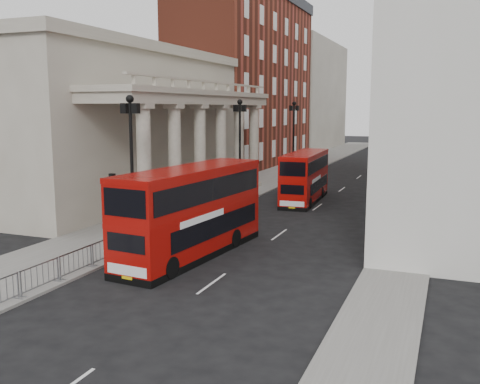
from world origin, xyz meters
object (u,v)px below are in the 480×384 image
(lamp_post_south, at_px, (132,160))
(bus_near, at_px, (192,210))
(pedestrian_c, at_px, (218,190))
(traffic_light, at_px, (113,199))
(pedestrian_b, at_px, (197,187))
(bus_far, at_px, (305,176))
(monument_column, at_px, (405,66))
(lamp_post_north, at_px, (294,134))
(pedestrian_a, at_px, (200,194))
(lamp_post_mid, at_px, (240,143))

(lamp_post_south, height_order, bus_near, lamp_post_south)
(lamp_post_south, distance_m, pedestrian_c, 15.32)
(traffic_light, xyz_separation_m, pedestrian_b, (-4.20, 18.22, -2.14))
(bus_near, xyz_separation_m, bus_far, (1.23, 18.43, -0.31))
(lamp_post_south, distance_m, traffic_light, 2.71)
(monument_column, distance_m, traffic_light, 91.17)
(bus_near, relative_size, pedestrian_c, 5.82)
(lamp_post_north, distance_m, pedestrian_a, 19.68)
(traffic_light, xyz_separation_m, bus_far, (4.87, 20.24, -0.97))
(traffic_light, height_order, pedestrian_b, traffic_light)
(lamp_post_south, bearing_deg, monument_column, 85.71)
(pedestrian_a, height_order, pedestrian_b, same)
(pedestrian_b, bearing_deg, bus_far, -163.30)
(lamp_post_mid, bearing_deg, bus_far, 24.08)
(lamp_post_mid, height_order, lamp_post_north, same)
(bus_far, bearing_deg, monument_column, 85.52)
(traffic_light, bearing_deg, lamp_post_north, 90.17)
(lamp_post_south, bearing_deg, lamp_post_mid, 90.00)
(pedestrian_c, bearing_deg, traffic_light, -54.05)
(traffic_light, relative_size, bus_far, 0.45)
(monument_column, height_order, lamp_post_north, monument_column)
(bus_near, bearing_deg, lamp_post_north, 102.18)
(lamp_post_north, xyz_separation_m, pedestrian_c, (-1.47, -17.24, -3.84))
(lamp_post_mid, bearing_deg, bus_near, -77.00)
(traffic_light, distance_m, bus_near, 4.12)
(lamp_post_north, bearing_deg, traffic_light, -89.83)
(lamp_post_mid, bearing_deg, lamp_post_south, -90.00)
(monument_column, distance_m, pedestrian_c, 75.18)
(pedestrian_a, relative_size, pedestrian_b, 1.00)
(lamp_post_south, bearing_deg, pedestrian_c, 95.69)
(monument_column, bearing_deg, pedestrian_a, -96.65)
(monument_column, distance_m, lamp_post_mid, 73.14)
(lamp_post_north, height_order, pedestrian_a, lamp_post_north)
(traffic_light, bearing_deg, lamp_post_mid, 90.32)
(lamp_post_south, xyz_separation_m, bus_near, (3.74, -0.21, -2.46))
(traffic_light, xyz_separation_m, pedestrian_a, (-2.27, 14.86, -2.14))
(lamp_post_mid, bearing_deg, pedestrian_a, -124.45)
(monument_column, height_order, pedestrian_c, monument_column)
(lamp_post_north, bearing_deg, monument_column, 83.28)
(monument_column, relative_size, lamp_post_mid, 6.51)
(lamp_post_south, xyz_separation_m, lamp_post_north, (0.00, 32.00, 0.00))
(bus_near, bearing_deg, pedestrian_b, 121.08)
(bus_near, xyz_separation_m, pedestrian_c, (-5.21, 14.97, -1.38))
(lamp_post_mid, xyz_separation_m, pedestrian_b, (-4.10, 0.21, -3.94))
(lamp_post_mid, distance_m, pedestrian_c, 4.30)
(lamp_post_mid, xyz_separation_m, traffic_light, (0.10, -18.02, -1.80))
(monument_column, relative_size, bus_far, 5.65)
(lamp_post_north, relative_size, bus_near, 0.75)
(traffic_light, height_order, bus_far, traffic_light)
(lamp_post_north, bearing_deg, bus_near, -83.37)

